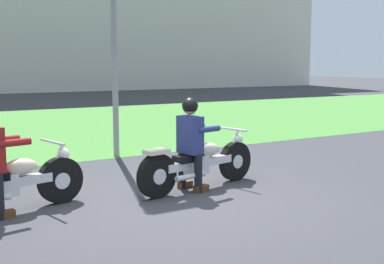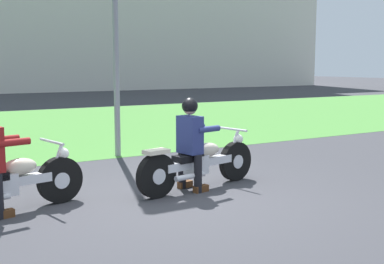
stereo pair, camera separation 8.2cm
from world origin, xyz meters
TOP-DOWN VIEW (x-y plane):
  - ground at (0.00, 0.00)m, footprint 120.00×120.00m
  - grass_verge at (0.00, 9.28)m, footprint 60.00×12.00m
  - motorcycle_lead at (0.64, 0.31)m, footprint 2.24×0.75m
  - rider_lead at (0.47, 0.28)m, footprint 0.61×0.53m
  - motorcycle_follow at (-2.12, 0.47)m, footprint 2.08×0.73m

SIDE VIEW (x-z plane):
  - ground at x=0.00m, z-range 0.00..0.00m
  - grass_verge at x=0.00m, z-range 0.00..0.01m
  - motorcycle_follow at x=-2.12m, z-range -0.05..0.83m
  - motorcycle_lead at x=0.64m, z-range -0.05..0.83m
  - rider_lead at x=0.47m, z-range 0.12..1.52m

